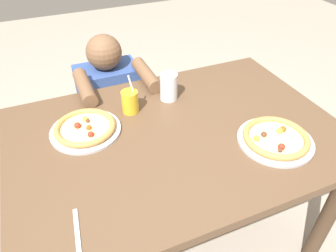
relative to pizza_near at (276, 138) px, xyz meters
The scene contains 8 objects.
ground_plane 0.86m from the pizza_near, 148.09° to the left, with size 8.00×8.00×0.00m, color #9E9384.
dining_table 0.41m from the pizza_near, 148.09° to the left, with size 1.36×0.94×0.75m.
pizza_near is the anchor object (origin of this frame).
pizza_far 0.77m from the pizza_near, 152.24° to the left, with size 0.29×0.29×0.04m.
drink_cup_colored 0.63m from the pizza_near, 137.57° to the left, with size 0.07×0.07×0.18m.
water_cup_clear 0.53m from the pizza_near, 120.28° to the left, with size 0.08×0.08×0.13m.
fork 0.82m from the pizza_near, behind, with size 0.04×0.20×0.00m.
diner_seated 1.05m from the pizza_near, 117.98° to the left, with size 0.39×0.51×0.94m.
Camera 1 is at (-0.43, -0.92, 1.58)m, focal length 33.68 mm.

